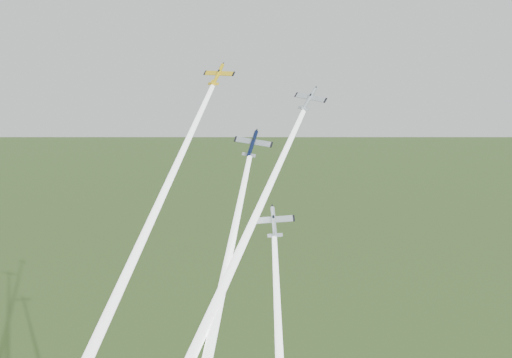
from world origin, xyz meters
name	(u,v)px	position (x,y,z in m)	size (l,w,h in m)	color
plane_yellow	(218,75)	(-11.92, 6.28, 111.56)	(7.29, 7.23, 1.14)	yellow
smoke_trail_yellow	(141,242)	(-17.17, -21.05, 82.20)	(2.25, 2.25, 74.51)	white
plane_navy	(252,144)	(-1.82, -2.24, 98.35)	(7.75, 7.69, 1.21)	#0B1534
smoke_trail_navy	(219,304)	(-0.87, -25.42, 73.88)	(2.25, 2.25, 61.04)	white
plane_silver_right	(309,99)	(8.23, 3.54, 106.95)	(7.03, 6.98, 1.10)	silver
smoke_trail_silver_right	(226,281)	(-0.30, -23.24, 77.30)	(2.25, 2.25, 75.31)	white
plane_silver_low	(274,222)	(5.10, -11.86, 85.31)	(7.86, 7.80, 1.23)	silver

